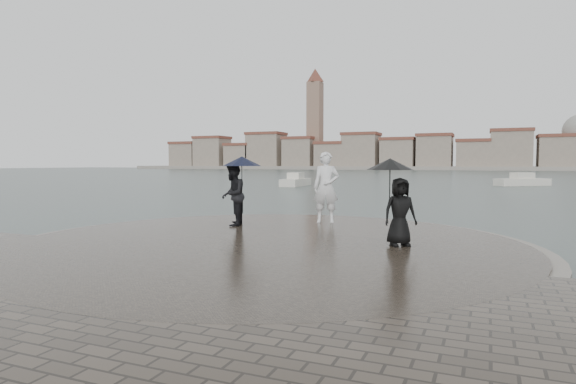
% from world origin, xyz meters
% --- Properties ---
extents(ground, '(400.00, 400.00, 0.00)m').
position_xyz_m(ground, '(0.00, 0.00, 0.00)').
color(ground, '#2B3835').
rests_on(ground, ground).
extents(kerb_ring, '(12.50, 12.50, 0.32)m').
position_xyz_m(kerb_ring, '(0.00, 3.50, 0.16)').
color(kerb_ring, gray).
rests_on(kerb_ring, ground).
extents(quay_tip, '(11.90, 11.90, 0.36)m').
position_xyz_m(quay_tip, '(0.00, 3.50, 0.18)').
color(quay_tip, '#2D261E').
rests_on(quay_tip, ground).
extents(statue, '(0.91, 0.72, 2.20)m').
position_xyz_m(statue, '(0.18, 7.44, 1.46)').
color(statue, white).
rests_on(statue, quay_tip).
extents(visitor_left, '(1.31, 1.22, 2.04)m').
position_xyz_m(visitor_left, '(-2.03, 5.63, 1.52)').
color(visitor_left, black).
rests_on(visitor_left, quay_tip).
extents(visitor_right, '(1.22, 1.05, 1.95)m').
position_xyz_m(visitor_right, '(2.94, 4.05, 1.49)').
color(visitor_right, black).
rests_on(visitor_right, quay_tip).
extents(far_skyline, '(260.00, 20.00, 37.00)m').
position_xyz_m(far_skyline, '(-6.29, 160.71, 5.61)').
color(far_skyline, gray).
rests_on(far_skyline, ground).
extents(boats, '(40.26, 16.87, 1.50)m').
position_xyz_m(boats, '(6.41, 38.76, 0.38)').
color(boats, silver).
rests_on(boats, ground).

